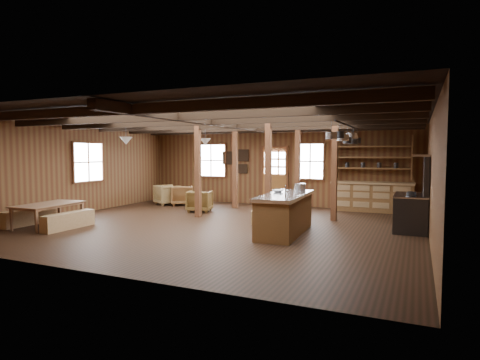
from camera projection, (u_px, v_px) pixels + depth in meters
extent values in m
cube|color=black|center=(219.00, 226.00, 10.50)|extent=(10.00, 9.00, 0.02)
cube|color=black|center=(219.00, 118.00, 10.31)|extent=(10.00, 9.00, 0.02)
cube|color=#4F2916|center=(75.00, 169.00, 12.43)|extent=(0.02, 9.00, 2.80)
cube|color=#4F2916|center=(432.00, 177.00, 8.38)|extent=(0.02, 9.00, 2.80)
cube|color=#4F2916|center=(275.00, 167.00, 14.52)|extent=(10.00, 0.02, 2.80)
cube|color=#4F2916|center=(89.00, 185.00, 6.29)|extent=(10.00, 0.02, 2.80)
cube|color=black|center=(129.00, 110.00, 7.13)|extent=(9.80, 0.12, 0.18)
cube|color=black|center=(176.00, 116.00, 8.49)|extent=(9.80, 0.12, 0.18)
cube|color=black|center=(209.00, 121.00, 9.86)|extent=(9.80, 0.12, 0.18)
cube|color=black|center=(235.00, 125.00, 11.23)|extent=(9.80, 0.12, 0.18)
cube|color=black|center=(255.00, 128.00, 12.60)|extent=(9.80, 0.12, 0.18)
cube|color=black|center=(269.00, 130.00, 13.78)|extent=(9.80, 0.12, 0.18)
cube|color=black|center=(219.00, 123.00, 10.32)|extent=(0.18, 8.82, 0.18)
cube|color=#492415|center=(198.00, 170.00, 11.80)|extent=(0.15, 0.15, 2.80)
cube|color=#492415|center=(235.00, 167.00, 13.73)|extent=(0.15, 0.15, 2.80)
cube|color=#492415|center=(268.00, 171.00, 10.91)|extent=(0.15, 0.15, 2.80)
cube|color=#492415|center=(297.00, 168.00, 12.84)|extent=(0.15, 0.15, 2.80)
cube|color=#492415|center=(334.00, 171.00, 11.18)|extent=(0.15, 0.15, 2.80)
cube|color=brown|center=(275.00, 190.00, 14.52)|extent=(0.90, 0.06, 1.10)
cube|color=#492415|center=(262.00, 176.00, 14.68)|extent=(0.06, 0.08, 2.10)
cube|color=#492415|center=(287.00, 177.00, 14.29)|extent=(0.06, 0.08, 2.10)
cube|color=#492415|center=(275.00, 147.00, 14.41)|extent=(1.02, 0.08, 0.06)
cube|color=white|center=(275.00, 162.00, 14.45)|extent=(0.84, 0.02, 0.90)
cube|color=white|center=(211.00, 160.00, 15.51)|extent=(1.20, 0.02, 1.20)
cube|color=#492415|center=(211.00, 160.00, 15.51)|extent=(1.32, 0.06, 1.32)
cube|color=white|center=(310.00, 161.00, 13.93)|extent=(0.90, 0.02, 1.20)
cube|color=#492415|center=(310.00, 161.00, 13.93)|extent=(1.02, 0.06, 1.32)
cube|color=white|center=(88.00, 162.00, 12.86)|extent=(0.02, 1.20, 1.20)
cube|color=#492415|center=(88.00, 162.00, 12.86)|extent=(0.14, 1.24, 1.32)
cube|color=silver|center=(242.00, 155.00, 14.97)|extent=(0.50, 0.03, 0.40)
cube|color=black|center=(242.00, 155.00, 14.96)|extent=(0.55, 0.02, 0.45)
cube|color=silver|center=(227.00, 158.00, 15.22)|extent=(0.35, 0.03, 0.45)
cube|color=black|center=(227.00, 158.00, 15.21)|extent=(0.40, 0.02, 0.50)
cube|color=silver|center=(242.00, 169.00, 15.00)|extent=(0.40, 0.03, 0.30)
cube|color=black|center=(242.00, 169.00, 15.00)|extent=(0.45, 0.02, 0.35)
cube|color=brown|center=(372.00, 198.00, 12.92)|extent=(2.50, 0.55, 0.90)
cube|color=olive|center=(372.00, 183.00, 12.87)|extent=(2.55, 0.60, 0.06)
cube|color=brown|center=(373.00, 168.00, 12.90)|extent=(2.30, 0.35, 0.04)
cube|color=brown|center=(373.00, 157.00, 12.88)|extent=(2.30, 0.35, 0.04)
cube|color=brown|center=(373.00, 147.00, 12.85)|extent=(2.30, 0.35, 0.04)
cube|color=brown|center=(337.00, 157.00, 13.34)|extent=(0.04, 0.35, 1.40)
cube|color=brown|center=(412.00, 158.00, 12.41)|extent=(0.04, 0.35, 1.40)
cylinder|color=#2C2C2E|center=(126.00, 129.00, 11.54)|extent=(0.02, 0.02, 0.45)
cone|color=white|center=(126.00, 141.00, 11.56)|extent=(0.36, 0.36, 0.22)
cylinder|color=#2C2C2E|center=(205.00, 132.00, 12.75)|extent=(0.02, 0.02, 0.45)
cone|color=white|center=(205.00, 142.00, 12.78)|extent=(0.36, 0.36, 0.22)
cylinder|color=#2C2C2E|center=(347.00, 125.00, 9.30)|extent=(0.04, 3.00, 0.04)
cylinder|color=#2C2C2E|center=(331.00, 127.00, 8.12)|extent=(0.01, 0.01, 0.22)
cylinder|color=silver|center=(331.00, 136.00, 8.13)|extent=(0.24, 0.24, 0.14)
cylinder|color=#2C2C2E|center=(340.00, 127.00, 8.43)|extent=(0.01, 0.01, 0.19)
cylinder|color=#2C2C2E|center=(340.00, 135.00, 8.44)|extent=(0.18, 0.18, 0.14)
cylinder|color=#2C2C2E|center=(343.00, 129.00, 8.78)|extent=(0.01, 0.01, 0.24)
cylinder|color=silver|center=(343.00, 138.00, 8.80)|extent=(0.27, 0.27, 0.14)
cylinder|color=#2C2C2E|center=(348.00, 131.00, 9.12)|extent=(0.01, 0.01, 0.29)
cylinder|color=#2C2C2E|center=(347.00, 140.00, 9.14)|extent=(0.19, 0.19, 0.14)
cylinder|color=#2C2C2E|center=(352.00, 129.00, 9.45)|extent=(0.01, 0.01, 0.18)
cylinder|color=silver|center=(352.00, 136.00, 9.46)|extent=(0.28, 0.28, 0.14)
cylinder|color=#2C2C2E|center=(353.00, 132.00, 9.82)|extent=(0.01, 0.01, 0.29)
cylinder|color=#2C2C2E|center=(353.00, 141.00, 9.83)|extent=(0.24, 0.24, 0.14)
cylinder|color=#2C2C2E|center=(354.00, 132.00, 10.19)|extent=(0.01, 0.01, 0.24)
cylinder|color=silver|center=(353.00, 139.00, 10.20)|extent=(0.21, 0.21, 0.14)
cylinder|color=#2C2C2E|center=(357.00, 133.00, 10.52)|extent=(0.01, 0.01, 0.25)
cylinder|color=#2C2C2E|center=(357.00, 141.00, 10.54)|extent=(0.19, 0.19, 0.14)
cube|color=brown|center=(285.00, 215.00, 9.45)|extent=(0.93, 2.44, 0.86)
cube|color=silver|center=(285.00, 196.00, 9.42)|extent=(1.01, 2.54, 0.08)
cylinder|color=#2C2C2E|center=(277.00, 198.00, 8.87)|extent=(0.44, 0.44, 0.06)
cylinder|color=silver|center=(285.00, 192.00, 8.78)|extent=(0.03, 0.03, 0.30)
cube|color=olive|center=(258.00, 217.00, 10.74)|extent=(0.47, 0.40, 0.35)
cube|color=#2C2C2E|center=(411.00, 213.00, 9.82)|extent=(0.76, 1.42, 0.85)
cube|color=silver|center=(411.00, 195.00, 9.79)|extent=(0.78, 1.44, 0.04)
cube|color=#2C2C2E|center=(426.00, 175.00, 9.62)|extent=(0.12, 1.42, 0.95)
cube|color=silver|center=(421.00, 155.00, 9.64)|extent=(0.40, 1.51, 0.05)
imported|color=brown|center=(50.00, 215.00, 10.30)|extent=(1.08, 1.77, 0.60)
cube|color=olive|center=(30.00, 217.00, 10.61)|extent=(0.29, 1.53, 0.42)
cube|color=olive|center=(69.00, 221.00, 10.05)|extent=(0.28, 1.49, 0.41)
imported|color=brown|center=(182.00, 195.00, 14.54)|extent=(1.06, 1.06, 0.71)
imported|color=brown|center=(200.00, 201.00, 12.91)|extent=(0.90, 0.92, 0.69)
imported|color=olive|center=(167.00, 195.00, 14.68)|extent=(1.08, 1.09, 0.73)
cylinder|color=silver|center=(300.00, 187.00, 10.24)|extent=(0.30, 0.30, 0.18)
imported|color=silver|center=(278.00, 191.00, 9.81)|extent=(0.31, 0.31, 0.07)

